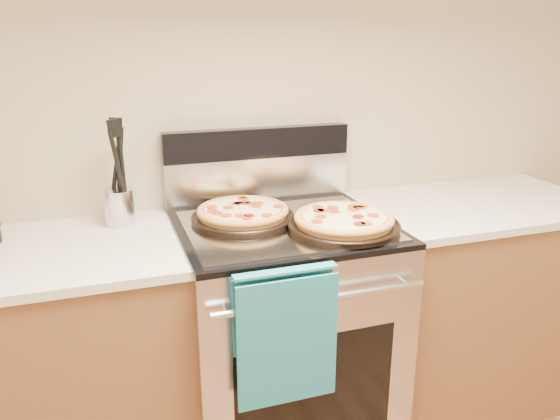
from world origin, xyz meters
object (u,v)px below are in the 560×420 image
object	(u,v)px
range_body	(283,338)
pepperoni_pizza_front	(344,221)
utensil_crock	(120,207)
pepperoni_pizza_back	(243,214)

from	to	relation	value
range_body	pepperoni_pizza_front	distance (m)	0.55
range_body	utensil_crock	world-z (taller)	utensil_crock
range_body	pepperoni_pizza_back	distance (m)	0.52
pepperoni_pizza_front	range_body	bearing A→B (deg)	144.16
pepperoni_pizza_front	utensil_crock	distance (m)	0.81
pepperoni_pizza_back	range_body	bearing A→B (deg)	-28.15
pepperoni_pizza_back	utensil_crock	bearing A→B (deg)	161.80
pepperoni_pizza_back	pepperoni_pizza_front	distance (m)	0.37
range_body	pepperoni_pizza_front	xyz separation A→B (m)	(0.18, -0.13, 0.50)
pepperoni_pizza_back	utensil_crock	size ratio (longest dim) A/B	2.78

